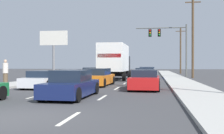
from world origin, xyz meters
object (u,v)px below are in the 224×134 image
Objects in this scene: box_truck at (115,60)px; utility_pole_mid at (193,36)px; car_blue at (147,73)px; utility_pole_far at (181,50)px; car_tan at (91,73)px; traffic_signal_mast at (165,38)px; car_gray at (145,76)px; pedestrian_near_corner at (5,72)px; car_red at (145,80)px; car_navy at (71,85)px; car_orange at (97,77)px; roadside_billboard at (54,43)px; car_yellow at (70,76)px; car_white at (45,80)px.

utility_pole_mid is at bearing 31.56° from box_truck.
car_blue is (3.25, 3.95, -1.47)m from box_truck.
utility_pole_far is (8.82, 22.01, 2.23)m from box_truck.
car_tan is 0.59× the size of traffic_signal_mast.
car_gray is 11.54m from pedestrian_near_corner.
car_gray is 1.05× the size of car_red.
car_navy is 23.97m from traffic_signal_mast.
car_gray reaches higher than car_tan.
car_orange is 5.21m from car_gray.
utility_pole_mid is at bearing 67.38° from car_navy.
car_orange is at bearing -124.51° from utility_pole_mid.
car_orange is 0.68× the size of traffic_signal_mast.
roadside_billboard is (-7.51, 7.06, 4.24)m from car_tan.
pedestrian_near_corner reaches higher than car_yellow.
car_tan is 6.63m from car_blue.
car_white is 0.99× the size of car_navy.
car_blue is at bearing 50.52° from box_truck.
box_truck is 10.53m from utility_pole_mid.
car_blue is 7.06m from utility_pole_mid.
car_white is at bearing 178.62° from car_red.
utility_pole_mid is at bearing 9.60° from car_tan.
car_blue is at bearing 80.63° from car_navy.
traffic_signal_mast is 0.71× the size of utility_pole_mid.
utility_pole_mid reaches higher than roadside_billboard.
car_orange is (3.09, -10.89, 0.04)m from car_tan.
car_orange is at bearing -74.17° from car_tan.
box_truck is at bearing -111.84° from utility_pole_far.
car_orange is at bearing -91.95° from box_truck.
utility_pole_far is 1.24× the size of roadside_billboard.
car_blue reaches higher than car_orange.
traffic_signal_mast is at bearing 54.66° from box_truck.
utility_pole_mid reaches higher than car_white.
car_white is at bearing -114.93° from car_blue.
utility_pole_mid is at bearing 14.10° from car_blue.
car_tan is 11.32m from car_orange.
car_blue is (6.60, 14.20, 0.05)m from car_white.
traffic_signal_mast is at bearing 141.79° from utility_pole_mid.
car_navy is (3.45, -4.90, 0.05)m from car_white.
box_truck is 7.76m from car_orange.
car_white is 0.52× the size of utility_pole_far.
car_blue is at bearing -165.90° from utility_pole_mid.
box_truck reaches higher than car_navy.
car_red is at bearing -42.38° from car_yellow.
utility_pole_far reaches higher than car_tan.
car_tan is 13.69m from pedestrian_near_corner.
car_blue is at bearing -107.14° from utility_pole_far.
car_gray is 0.53× the size of utility_pole_far.
car_tan is 0.54× the size of box_truck.
traffic_signal_mast is at bearing 26.86° from car_tan.
car_white is 0.64× the size of traffic_signal_mast.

